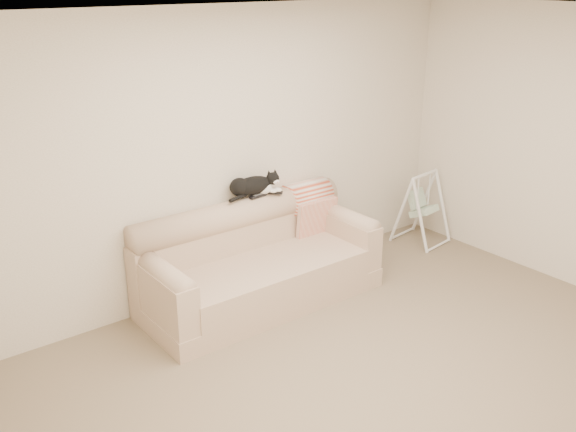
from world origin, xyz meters
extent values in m
plane|color=#75614C|center=(0.00, 0.00, 0.00)|extent=(5.00, 5.00, 0.00)
cube|color=#C2B49F|center=(0.00, 2.00, 1.30)|extent=(5.00, 0.04, 2.60)
cube|color=#C2B49F|center=(-2.50, 0.00, 1.30)|extent=(0.04, 4.00, 2.60)
cube|color=white|center=(0.00, 0.00, 2.59)|extent=(5.00, 4.00, 0.02)
cube|color=#C8AA93|center=(-0.08, 1.53, 0.09)|extent=(2.20, 0.90, 0.18)
cube|color=#C8AA93|center=(-0.08, 1.42, 0.30)|extent=(1.80, 0.68, 0.24)
cube|color=#C8AA93|center=(-0.08, 1.87, 0.43)|extent=(2.20, 0.22, 0.50)
cylinder|color=#C8AA93|center=(-0.08, 1.87, 0.76)|extent=(2.16, 0.28, 0.28)
cube|color=#C8AA93|center=(-1.07, 1.53, 0.39)|extent=(0.20, 0.88, 0.42)
cylinder|color=#C8AA93|center=(-1.07, 1.53, 0.60)|extent=(0.18, 0.84, 0.18)
cube|color=#C8AA93|center=(0.91, 1.53, 0.39)|extent=(0.20, 0.88, 0.42)
cylinder|color=#C8AA93|center=(0.91, 1.53, 0.60)|extent=(0.18, 0.84, 0.18)
cube|color=black|center=(0.10, 1.84, 0.91)|extent=(0.18, 0.07, 0.02)
cube|color=gray|center=(0.10, 1.84, 0.92)|extent=(0.10, 0.05, 0.01)
cube|color=black|center=(0.27, 1.83, 0.91)|extent=(0.15, 0.16, 0.02)
ellipsoid|color=black|center=(0.07, 1.87, 1.00)|extent=(0.40, 0.21, 0.17)
ellipsoid|color=black|center=(-0.06, 1.89, 1.01)|extent=(0.19, 0.18, 0.17)
ellipsoid|color=white|center=(0.18, 1.84, 0.97)|extent=(0.16, 0.11, 0.12)
ellipsoid|color=black|center=(0.26, 1.82, 1.05)|extent=(0.13, 0.14, 0.12)
ellipsoid|color=white|center=(0.26, 1.77, 1.03)|extent=(0.07, 0.06, 0.05)
sphere|color=#BF7272|center=(0.26, 1.75, 1.03)|extent=(0.01, 0.01, 0.01)
cone|color=black|center=(0.23, 1.84, 1.10)|extent=(0.06, 0.06, 0.06)
cone|color=black|center=(0.30, 1.83, 1.10)|extent=(0.06, 0.07, 0.06)
sphere|color=olive|center=(0.24, 1.78, 1.05)|extent=(0.02, 0.02, 0.02)
sphere|color=olive|center=(0.28, 1.78, 1.05)|extent=(0.02, 0.02, 0.02)
ellipsoid|color=white|center=(0.24, 1.79, 0.94)|extent=(0.08, 0.10, 0.04)
ellipsoid|color=white|center=(0.29, 1.79, 0.94)|extent=(0.08, 0.10, 0.04)
cylinder|color=black|center=(-0.13, 1.82, 0.94)|extent=(0.22, 0.10, 0.04)
cylinder|color=#C44123|center=(0.70, 1.87, 0.76)|extent=(0.46, 0.33, 0.33)
cube|color=#C44123|center=(0.70, 1.70, 0.56)|extent=(0.46, 0.09, 0.42)
cylinder|color=white|center=(1.94, 1.45, 0.39)|extent=(0.07, 0.28, 0.79)
cylinder|color=white|center=(1.91, 1.69, 0.39)|extent=(0.07, 0.28, 0.79)
cylinder|color=white|center=(2.39, 1.51, 0.39)|extent=(0.07, 0.28, 0.79)
cylinder|color=white|center=(2.36, 1.75, 0.39)|extent=(0.07, 0.28, 0.79)
cylinder|color=white|center=(2.15, 1.60, 0.78)|extent=(0.45, 0.10, 0.03)
cylinder|color=white|center=(2.18, 1.36, 0.02)|extent=(0.45, 0.09, 0.03)
cylinder|color=white|center=(2.12, 1.84, 0.02)|extent=(0.45, 0.09, 0.03)
cube|color=white|center=(2.15, 1.57, 0.36)|extent=(0.29, 0.27, 0.15)
cube|color=white|center=(2.14, 1.68, 0.49)|extent=(0.27, 0.15, 0.21)
cylinder|color=white|center=(2.04, 1.58, 0.59)|extent=(0.01, 0.01, 0.37)
cylinder|color=white|center=(2.26, 1.62, 0.59)|extent=(0.01, 0.01, 0.37)
camera|label=1|loc=(-3.10, -2.76, 2.84)|focal=40.00mm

